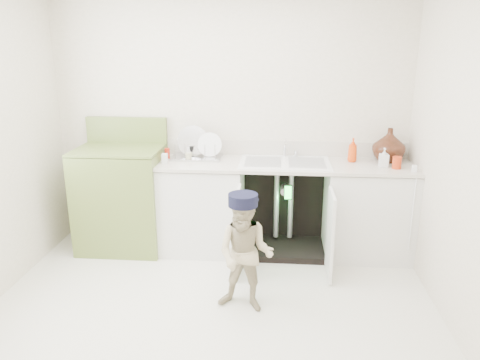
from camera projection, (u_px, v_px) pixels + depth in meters
The scene contains 5 objects.
ground at pixel (211, 315), 3.57m from camera, with size 3.50×3.50×0.00m, color beige.
room_shell at pixel (207, 156), 3.20m from camera, with size 6.00×5.50×1.26m.
counter_run at pixel (286, 205), 4.54m from camera, with size 2.44×1.02×1.22m.
avocado_stove at pixel (122, 197), 4.63m from camera, with size 0.82×0.65×1.27m.
repair_worker at pixel (245, 253), 3.53m from camera, with size 0.61×0.96×0.93m.
Camera 1 is at (0.48, -3.09, 2.02)m, focal length 35.00 mm.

